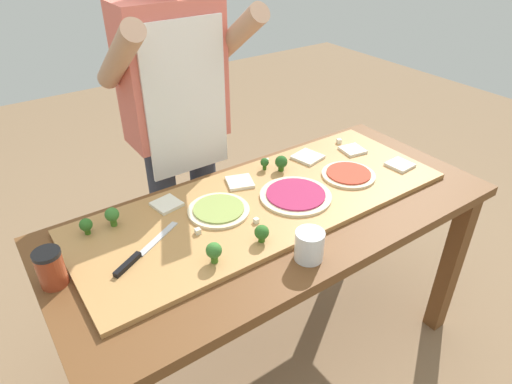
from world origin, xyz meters
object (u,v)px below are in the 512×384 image
(chefs_knife, at_px, (139,255))
(broccoli_floret_back_right, at_px, (281,162))
(pizza_whole_tomato_red, at_px, (348,174))
(cheese_crumble_b, at_px, (267,160))
(flour_cup, at_px, (309,247))
(broccoli_floret_front_right, at_px, (86,225))
(pizza_slice_near_right, at_px, (240,182))
(prep_table, at_px, (276,235))
(pizza_slice_center, at_px, (400,165))
(cook_center, at_px, (177,116))
(pizza_whole_beet_magenta, at_px, (296,195))
(pizza_whole_pesto_green, at_px, (219,210))
(cheese_crumble_c, at_px, (198,231))
(broccoli_floret_front_mid, at_px, (112,215))
(cheese_crumble_a, at_px, (339,141))
(pizza_slice_far_left, at_px, (353,150))
(broccoli_floret_back_mid, at_px, (214,251))
(broccoli_floret_center_left, at_px, (265,163))
(broccoli_floret_center_right, at_px, (262,233))
(cheese_crumble_d, at_px, (256,221))
(pizza_slice_near_left, at_px, (308,157))
(pizza_slice_far_right, at_px, (167,204))
(sauce_jar, at_px, (51,268))

(chefs_knife, relative_size, broccoli_floret_back_right, 4.13)
(pizza_whole_tomato_red, relative_size, broccoli_floret_back_right, 3.27)
(cheese_crumble_b, xyz_separation_m, flour_cup, (-0.24, -0.55, 0.02))
(chefs_knife, relative_size, broccoli_floret_front_right, 4.66)
(pizza_slice_near_right, relative_size, broccoli_floret_back_right, 1.49)
(broccoli_floret_back_right, bearing_deg, prep_table, -130.93)
(pizza_slice_center, distance_m, cook_center, 0.94)
(pizza_whole_beet_magenta, bearing_deg, pizza_whole_pesto_green, 163.90)
(pizza_whole_pesto_green, xyz_separation_m, pizza_whole_beet_magenta, (0.28, -0.08, 0.00))
(cheese_crumble_c, bearing_deg, pizza_whole_beet_magenta, -1.84)
(chefs_knife, xyz_separation_m, pizza_whole_pesto_green, (0.33, 0.07, 0.00))
(broccoli_floret_front_mid, bearing_deg, pizza_whole_beet_magenta, -19.22)
(pizza_whole_beet_magenta, bearing_deg, broccoli_floret_front_mid, 160.78)
(cheese_crumble_a, bearing_deg, pizza_slice_far_left, -94.29)
(broccoli_floret_back_mid, height_order, broccoli_floret_center_left, broccoli_floret_back_mid)
(broccoli_floret_back_right, xyz_separation_m, cook_center, (-0.27, 0.35, 0.14))
(pizza_slice_near_right, distance_m, broccoli_floret_center_right, 0.37)
(prep_table, relative_size, cheese_crumble_d, 100.62)
(broccoli_floret_center_left, distance_m, flour_cup, 0.54)
(prep_table, xyz_separation_m, flour_cup, (-0.07, -0.26, 0.16))
(broccoli_floret_center_left, bearing_deg, prep_table, -116.46)
(broccoli_floret_front_mid, height_order, broccoli_floret_back_right, broccoli_floret_front_mid)
(pizza_slice_near_right, bearing_deg, prep_table, -83.69)
(pizza_whole_beet_magenta, relative_size, broccoli_floret_center_right, 4.45)
(pizza_slice_near_right, distance_m, broccoli_floret_center_left, 0.15)
(cheese_crumble_d, distance_m, cook_center, 0.61)
(cheese_crumble_b, bearing_deg, cook_center, 135.83)
(cheese_crumble_a, bearing_deg, cheese_crumble_d, -156.66)
(pizza_slice_near_left, relative_size, pizza_slice_near_right, 1.11)
(cheese_crumble_d, relative_size, cook_center, 0.01)
(pizza_slice_far_right, xyz_separation_m, pizza_slice_near_right, (0.30, -0.02, 0.00))
(broccoli_floret_center_left, bearing_deg, broccoli_floret_front_mid, -178.31)
(pizza_whole_tomato_red, xyz_separation_m, flour_cup, (-0.44, -0.27, 0.02))
(cheese_crumble_d, bearing_deg, pizza_slice_near_right, 69.13)
(pizza_slice_far_left, bearing_deg, broccoli_floret_back_mid, -161.96)
(chefs_knife, height_order, sauce_jar, sauce_jar)
(cheese_crumble_d, bearing_deg, broccoli_floret_front_right, 151.51)
(broccoli_floret_back_right, bearing_deg, broccoli_floret_center_right, -135.24)
(pizza_whole_tomato_red, distance_m, pizza_slice_near_right, 0.44)
(broccoli_floret_front_right, relative_size, broccoli_floret_center_right, 0.97)
(prep_table, distance_m, broccoli_floret_back_mid, 0.40)
(broccoli_floret_front_right, bearing_deg, cook_center, 32.62)
(prep_table, xyz_separation_m, pizza_slice_center, (0.60, -0.06, 0.14))
(broccoli_floret_front_right, bearing_deg, broccoli_floret_center_right, -38.76)
(broccoli_floret_center_right, xyz_separation_m, flour_cup, (0.09, -0.13, -0.01))
(broccoli_floret_back_mid, bearing_deg, broccoli_floret_back_right, 32.93)
(pizza_slice_far_right, distance_m, broccoli_floret_center_right, 0.40)
(pizza_slice_near_right, relative_size, flour_cup, 0.99)
(cheese_crumble_c, distance_m, cheese_crumble_d, 0.20)
(pizza_whole_tomato_red, distance_m, cheese_crumble_a, 0.30)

